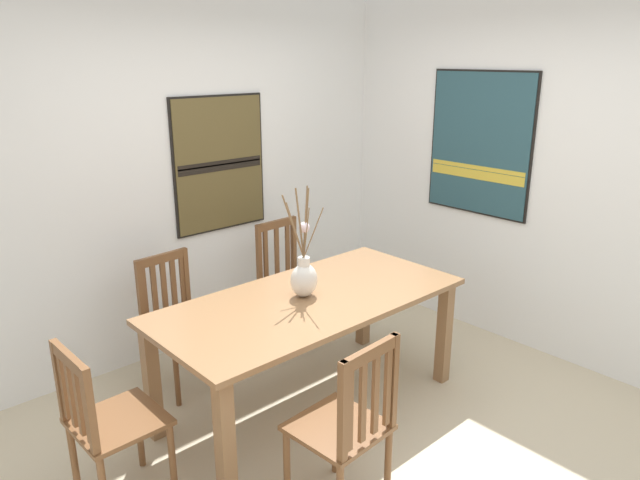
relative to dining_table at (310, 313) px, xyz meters
name	(u,v)px	position (x,y,z in m)	size (l,w,h in m)	color
ground_plane	(367,440)	(0.03, -0.49, -0.68)	(6.40, 6.40, 0.03)	beige
wall_back	(193,174)	(0.03, 1.37, 0.68)	(6.40, 0.12, 2.70)	white
wall_side	(544,177)	(1.89, -0.49, 0.68)	(0.12, 6.40, 2.70)	white
dining_table	(310,313)	(0.00, 0.00, 0.00)	(1.97, 0.93, 0.77)	#8E6642
centerpiece_vase	(304,275)	(-0.01, 0.04, 0.25)	(0.21, 0.32, 0.68)	silver
chair_0	(288,281)	(0.52, 0.85, -0.17)	(0.43, 0.43, 0.97)	brown
chair_1	(107,422)	(-1.32, 0.02, -0.18)	(0.43, 0.43, 0.91)	brown
chair_2	(177,317)	(-0.48, 0.84, -0.17)	(0.45, 0.45, 0.92)	brown
chair_3	(347,425)	(-0.48, -0.82, -0.16)	(0.44, 0.44, 0.97)	brown
painting_on_back_wall	(219,164)	(0.23, 1.31, 0.74)	(0.80, 0.05, 1.04)	black
painting_on_side_wall	(480,144)	(1.82, 0.03, 0.88)	(0.05, 0.90, 1.12)	black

